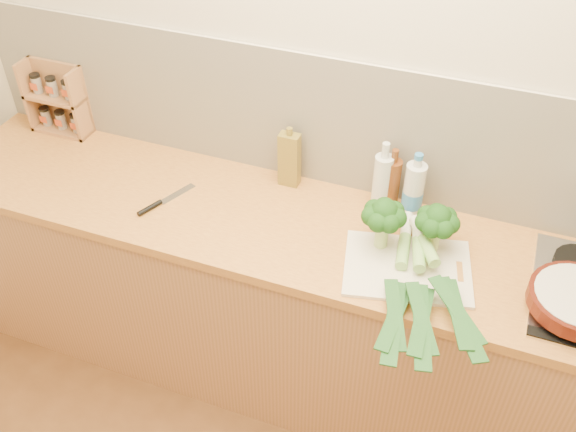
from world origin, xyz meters
TOP-DOWN VIEW (x-y plane):
  - room_shell at (0.00, 1.49)m, footprint 3.50×3.50m
  - counter at (0.00, 1.20)m, footprint 3.20×0.62m
  - chopping_board at (0.32, 1.11)m, footprint 0.49×0.40m
  - broccoli_left at (0.21, 1.18)m, footprint 0.16×0.16m
  - broccoli_right at (0.38, 1.23)m, footprint 0.15×0.15m
  - leek_front at (0.30, 1.08)m, footprint 0.15×0.69m
  - leek_mid at (0.37, 1.07)m, footprint 0.21×0.66m
  - leek_back at (0.42, 1.08)m, footprint 0.35×0.58m
  - chefs_knife at (-0.65, 1.11)m, footprint 0.13×0.26m
  - spice_rack at (-1.31, 1.44)m, footprint 0.27×0.11m
  - oil_tin at (-0.23, 1.42)m, footprint 0.08×0.05m
  - glass_bottle at (0.15, 1.41)m, footprint 0.07×0.07m
  - amber_bottle at (0.18, 1.42)m, footprint 0.06×0.06m
  - water_bottle at (0.27, 1.40)m, footprint 0.08×0.08m

SIDE VIEW (x-z plane):
  - counter at x=0.00m, z-range 0.00..0.90m
  - chopping_board at x=0.32m, z-range 0.90..0.91m
  - chefs_knife at x=-0.65m, z-range 0.90..0.92m
  - leek_front at x=0.30m, z-range 0.92..0.96m
  - leek_mid at x=0.37m, z-range 0.93..0.98m
  - leek_back at x=0.42m, z-range 0.95..0.99m
  - water_bottle at x=0.27m, z-range 0.88..1.14m
  - amber_bottle at x=0.18m, z-range 0.88..1.14m
  - oil_tin at x=-0.23m, z-range 0.89..1.15m
  - glass_bottle at x=0.15m, z-range 0.88..1.17m
  - spice_rack at x=-1.31m, z-range 0.88..1.20m
  - broccoli_right at x=0.38m, z-range 0.95..1.14m
  - broccoli_left at x=0.21m, z-range 0.95..1.15m
  - room_shell at x=0.00m, z-range -0.58..2.92m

